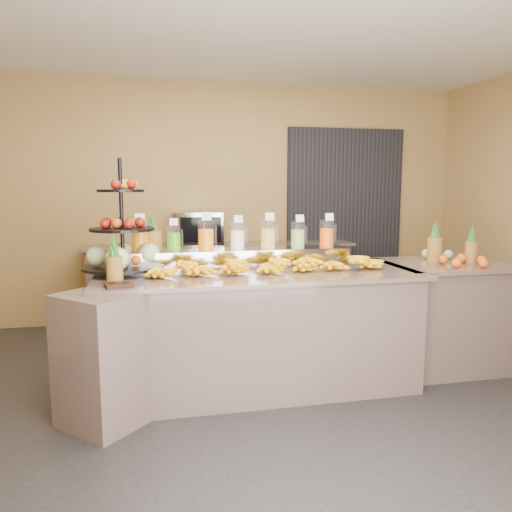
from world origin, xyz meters
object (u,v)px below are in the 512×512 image
object	(u,v)px
fruit_stand	(128,244)
oven_warmer	(199,228)
pitcher_tray	(238,258)
right_fruit_pile	(457,256)
banana_heap	(269,264)
condiment_caddy	(119,285)

from	to	relation	value
fruit_stand	oven_warmer	distance (m)	1.93
fruit_stand	oven_warmer	bearing A→B (deg)	76.54
pitcher_tray	right_fruit_pile	bearing A→B (deg)	-8.13
banana_heap	fruit_stand	distance (m)	1.09
banana_heap	oven_warmer	world-z (taller)	oven_warmer
condiment_caddy	right_fruit_pile	size ratio (longest dim) A/B	0.42
banana_heap	fruit_stand	size ratio (longest dim) A/B	2.15
fruit_stand	right_fruit_pile	bearing A→B (deg)	5.57
pitcher_tray	fruit_stand	world-z (taller)	fruit_stand
condiment_caddy	banana_heap	bearing A→B (deg)	17.11
fruit_stand	pitcher_tray	bearing A→B (deg)	16.35
banana_heap	fruit_stand	xyz separation A→B (m)	(-1.06, 0.20, 0.15)
banana_heap	right_fruit_pile	xyz separation A→B (m)	(1.67, 0.05, 0.00)
condiment_caddy	oven_warmer	world-z (taller)	oven_warmer
banana_heap	oven_warmer	bearing A→B (deg)	99.64
fruit_stand	right_fruit_pile	xyz separation A→B (m)	(2.74, -0.15, -0.15)
banana_heap	condiment_caddy	distance (m)	1.17
pitcher_tray	right_fruit_pile	xyz separation A→B (m)	(1.87, -0.27, -0.01)
banana_heap	condiment_caddy	size ratio (longest dim) A/B	10.75
right_fruit_pile	oven_warmer	distance (m)	2.79
pitcher_tray	banana_heap	xyz separation A→B (m)	(0.19, -0.32, -0.01)
right_fruit_pile	condiment_caddy	bearing A→B (deg)	-172.01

